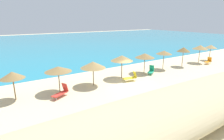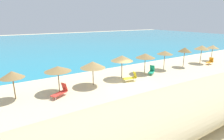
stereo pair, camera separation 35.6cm
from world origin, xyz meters
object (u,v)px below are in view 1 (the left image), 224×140
object	(u,v)px
lounge_chair_0	(151,71)
lounge_chair_1	(61,92)
beach_umbrella_4	(93,65)
lounge_chair_3	(131,77)
beach_umbrella_3	(58,69)
lounge_chair_4	(208,61)
beach_umbrella_2	(12,75)
beach_umbrella_7	(164,52)
beach_umbrella_5	(122,58)
beach_umbrella_6	(145,56)
beach_umbrella_8	(184,49)
beach_umbrella_9	(200,47)
beach_umbrella_10	(211,47)

from	to	relation	value
lounge_chair_0	lounge_chair_1	xyz separation A→B (m)	(-12.07, -0.76, 0.02)
beach_umbrella_4	lounge_chair_3	xyz separation A→B (m)	(4.25, -1.08, -1.82)
beach_umbrella_3	beach_umbrella_4	bearing A→B (deg)	-2.05
lounge_chair_0	lounge_chair_4	size ratio (longest dim) A/B	1.04
beach_umbrella_2	lounge_chair_0	bearing A→B (deg)	-2.85
beach_umbrella_7	lounge_chair_1	world-z (taller)	beach_umbrella_7
beach_umbrella_5	lounge_chair_1	distance (m)	8.20
beach_umbrella_4	lounge_chair_0	distance (m)	8.44
lounge_chair_1	beach_umbrella_6	bearing A→B (deg)	-110.83
beach_umbrella_6	beach_umbrella_8	size ratio (longest dim) A/B	0.91
beach_umbrella_7	beach_umbrella_8	bearing A→B (deg)	-7.54
beach_umbrella_7	beach_umbrella_8	size ratio (longest dim) A/B	0.91
beach_umbrella_2	beach_umbrella_7	xyz separation A→B (m)	(18.85, 0.04, 0.12)
beach_umbrella_4	lounge_chair_4	world-z (taller)	beach_umbrella_4
beach_umbrella_4	lounge_chair_1	size ratio (longest dim) A/B	1.53
beach_umbrella_4	beach_umbrella_9	bearing A→B (deg)	0.13
beach_umbrella_2	beach_umbrella_10	bearing A→B (deg)	-0.58
lounge_chair_4	beach_umbrella_6	bearing A→B (deg)	74.04
beach_umbrella_2	beach_umbrella_9	world-z (taller)	beach_umbrella_9
beach_umbrella_6	beach_umbrella_8	xyz separation A→B (m)	(7.25, -0.48, 0.22)
beach_umbrella_8	beach_umbrella_9	size ratio (longest dim) A/B	1.01
beach_umbrella_9	beach_umbrella_7	bearing A→B (deg)	176.58
beach_umbrella_5	beach_umbrella_3	bearing A→B (deg)	-178.41
beach_umbrella_6	lounge_chair_0	bearing A→B (deg)	-61.08
beach_umbrella_7	lounge_chair_0	size ratio (longest dim) A/B	1.78
beach_umbrella_4	beach_umbrella_7	world-z (taller)	beach_umbrella_7
beach_umbrella_3	lounge_chair_4	bearing A→B (deg)	-3.40
beach_umbrella_5	beach_umbrella_7	size ratio (longest dim) A/B	1.06
beach_umbrella_7	lounge_chair_4	distance (m)	8.84
beach_umbrella_2	beach_umbrella_7	world-z (taller)	beach_umbrella_7
lounge_chair_3	beach_umbrella_4	bearing A→B (deg)	85.51
beach_umbrella_3	lounge_chair_1	size ratio (longest dim) A/B	1.48
beach_umbrella_3	lounge_chair_1	bearing A→B (deg)	-100.17
beach_umbrella_3	lounge_chair_4	xyz separation A→B (m)	(23.45, -1.39, -1.86)
beach_umbrella_10	beach_umbrella_7	bearing A→B (deg)	178.27
beach_umbrella_6	beach_umbrella_5	bearing A→B (deg)	-177.37
lounge_chair_0	beach_umbrella_7	bearing A→B (deg)	-109.11
beach_umbrella_3	lounge_chair_1	xyz separation A→B (m)	(-0.21, -1.20, -1.86)
beach_umbrella_5	beach_umbrella_6	world-z (taller)	beach_umbrella_5
lounge_chair_3	beach_umbrella_10	bearing A→B (deg)	-76.32
beach_umbrella_10	beach_umbrella_2	bearing A→B (deg)	179.42
beach_umbrella_8	lounge_chair_4	size ratio (longest dim) A/B	2.03
beach_umbrella_4	lounge_chair_3	distance (m)	4.75
lounge_chair_0	lounge_chair_3	bearing A→B (deg)	67.45
beach_umbrella_2	lounge_chair_4	world-z (taller)	beach_umbrella_2
beach_umbrella_6	lounge_chair_3	world-z (taller)	beach_umbrella_6
beach_umbrella_2	lounge_chair_0	size ratio (longest dim) A/B	1.74
beach_umbrella_9	lounge_chair_3	distance (m)	15.21
beach_umbrella_9	lounge_chair_0	world-z (taller)	beach_umbrella_9
beach_umbrella_7	lounge_chair_3	world-z (taller)	beach_umbrella_7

